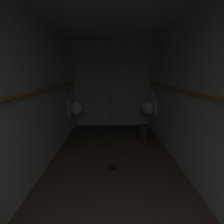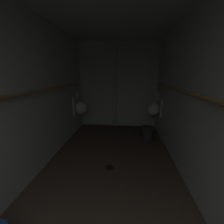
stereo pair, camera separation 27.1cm
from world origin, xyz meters
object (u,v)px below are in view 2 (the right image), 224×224
at_px(standpipe_back_wall, 115,86).
at_px(floor_drain, 109,167).
at_px(waste_bin, 148,133).
at_px(urinal_right_mid, 154,109).
at_px(urinal_left_mid, 80,107).

xyz_separation_m(standpipe_back_wall, floor_drain, (0.08, -2.04, -1.18)).
distance_m(standpipe_back_wall, waste_bin, 1.58).
bearing_deg(floor_drain, waste_bin, 57.06).
height_order(floor_drain, waste_bin, waste_bin).
xyz_separation_m(urinal_right_mid, floor_drain, (-0.95, -1.59, -0.65)).
distance_m(urinal_right_mid, floor_drain, 1.96).
bearing_deg(urinal_right_mid, urinal_left_mid, -178.92).
relative_size(urinal_left_mid, floor_drain, 5.39).
xyz_separation_m(urinal_left_mid, waste_bin, (1.69, -0.38, -0.50)).
bearing_deg(urinal_left_mid, standpipe_back_wall, 29.59).
bearing_deg(floor_drain, standpipe_back_wall, 92.15).
bearing_deg(standpipe_back_wall, urinal_right_mid, -23.66).
bearing_deg(waste_bin, urinal_left_mid, 167.16).
bearing_deg(standpipe_back_wall, floor_drain, -87.85).
bearing_deg(urinal_left_mid, waste_bin, -12.84).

